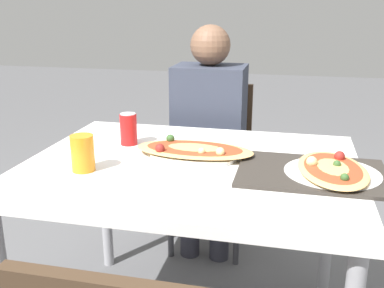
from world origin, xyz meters
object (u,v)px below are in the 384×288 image
soda_can (129,129)px  pizza_second (332,171)px  chair_far_seated (213,157)px  pizza_main (194,151)px  dining_table (191,181)px  drink_glass (83,153)px  person_seated (209,126)px

soda_can → pizza_second: bearing=-13.1°
chair_far_seated → pizza_main: bearing=94.8°
pizza_main → pizza_second: size_ratio=1.14×
soda_can → chair_far_seated: bearing=70.7°
pizza_second → dining_table: bearing=176.5°
pizza_main → soda_can: bearing=163.8°
soda_can → drink_glass: soda_can is taller
chair_far_seated → soda_can: size_ratio=6.86×
chair_far_seated → pizza_second: (0.54, -0.81, 0.27)m
pizza_main → drink_glass: size_ratio=3.61×
person_seated → pizza_main: bearing=95.7°
drink_glass → pizza_main: bearing=35.2°
chair_far_seated → person_seated: size_ratio=0.73×
soda_can → pizza_second: size_ratio=0.33×
person_seated → drink_glass: person_seated is taller
drink_glass → pizza_second: drink_glass is taller
pizza_main → pizza_second: (0.48, -0.10, -0.00)m
dining_table → pizza_second: 0.48m
pizza_main → pizza_second: 0.49m
dining_table → soda_can: size_ratio=9.24×
chair_far_seated → soda_can: (-0.22, -0.63, 0.31)m
pizza_second → chair_far_seated: bearing=123.6°
chair_far_seated → drink_glass: size_ratio=7.03×
pizza_main → pizza_second: pizza_second is taller
chair_far_seated → pizza_main: size_ratio=1.95×
dining_table → person_seated: bearing=95.7°
chair_far_seated → pizza_second: size_ratio=2.23×
pizza_second → drink_glass: bearing=-170.6°
chair_far_seated → drink_glass: (-0.26, -0.94, 0.31)m
person_seated → chair_far_seated: bearing=-90.0°
person_seated → soda_can: person_seated is taller
dining_table → pizza_main: bearing=95.2°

